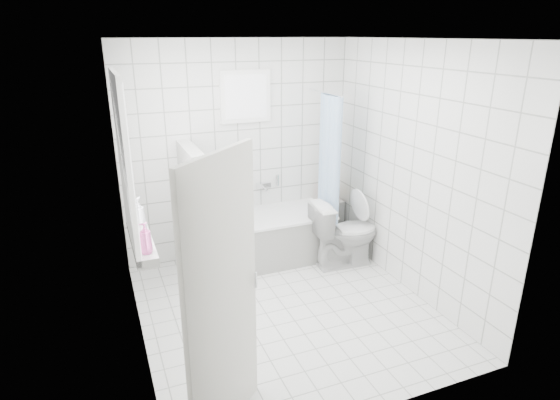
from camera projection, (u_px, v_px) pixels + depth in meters
name	position (u px, v px, depth m)	size (l,w,h in m)	color
ground	(286.00, 309.00, 4.75)	(3.00, 3.00, 0.00)	white
ceiling	(287.00, 39.00, 3.88)	(3.00, 3.00, 0.00)	white
wall_back	(238.00, 152.00, 5.63)	(2.80, 0.02, 2.60)	white
wall_front	(376.00, 254.00, 3.01)	(2.80, 0.02, 2.60)	white
wall_left	(129.00, 207.00, 3.82)	(0.02, 3.00, 2.60)	white
wall_right	(412.00, 172.00, 4.81)	(0.02, 3.00, 2.60)	white
window_left	(127.00, 162.00, 4.00)	(0.01, 0.90, 1.40)	white
window_back	(246.00, 97.00, 5.40)	(0.50, 0.01, 0.50)	white
window_sill	(141.00, 240.00, 4.26)	(0.18, 1.02, 0.08)	white
door	(223.00, 302.00, 3.02)	(0.04, 0.80, 2.00)	silver
bathtub	(266.00, 237.00, 5.71)	(1.59, 0.77, 0.58)	white
partition_wall	(194.00, 213.00, 5.21)	(0.15, 0.85, 1.50)	white
tiled_ledge	(327.00, 220.00, 6.28)	(0.40, 0.24, 0.55)	white
toilet	(345.00, 233.00, 5.55)	(0.45, 0.80, 0.81)	silver
curtain_rod	(325.00, 93.00, 5.37)	(0.02, 0.02, 0.80)	silver
shower_curtain	(327.00, 171.00, 5.56)	(0.14, 0.48, 1.78)	#4381C6
tub_faucet	(263.00, 185.00, 5.85)	(0.18, 0.06, 0.06)	silver
sill_bottles	(141.00, 224.00, 4.19)	(0.17, 0.80, 0.32)	#D369D1
ledge_bottles	(328.00, 193.00, 6.10)	(0.19, 0.16, 0.28)	yellow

